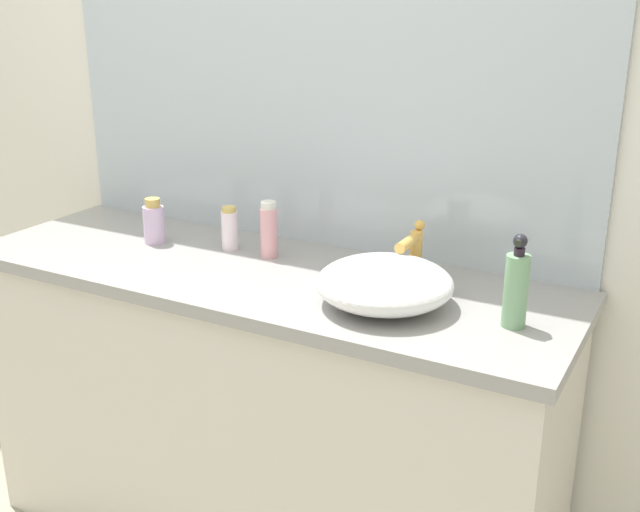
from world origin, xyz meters
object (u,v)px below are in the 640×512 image
Objects in this scene: perfume_bottle at (269,230)px; spray_can at (154,222)px; sink_basin at (385,283)px; lotion_bottle at (230,229)px; soap_dispenser at (516,287)px.

spray_can is (-0.37, -0.06, -0.02)m from perfume_bottle.
lotion_bottle is (-0.58, 0.17, 0.01)m from sink_basin.
perfume_bottle is (-0.44, 0.17, 0.02)m from sink_basin.
lotion_bottle is at bearing 170.78° from soap_dispenser.
perfume_bottle is at bearing -1.35° from lotion_bottle.
soap_dispenser is (0.31, 0.03, 0.04)m from sink_basin.
perfume_bottle is at bearing 8.59° from spray_can.
spray_can reaches higher than lotion_bottle.
lotion_bottle is 0.24m from spray_can.
sink_basin is 2.43× the size of spray_can.
lotion_bottle is 0.14m from perfume_bottle.
sink_basin is at bearing -16.63° from lotion_bottle.
perfume_bottle is (-0.75, 0.14, -0.02)m from soap_dispenser.
perfume_bottle is 0.38m from spray_can.
sink_basin is at bearing -174.78° from soap_dispenser.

